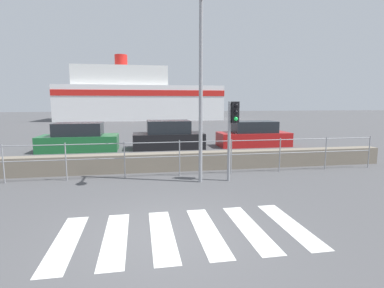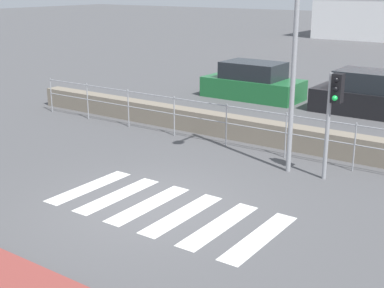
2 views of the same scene
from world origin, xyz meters
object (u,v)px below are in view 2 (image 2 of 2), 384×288
object	(u,v)px
streetlamp	(292,27)
parked_car_green	(253,83)
parked_car_black	(369,96)
traffic_light_far	(334,103)

from	to	relation	value
streetlamp	parked_car_green	bearing A→B (deg)	123.82
parked_car_green	parked_car_black	bearing A→B (deg)	0.00
parked_car_black	parked_car_green	bearing A→B (deg)	180.00
streetlamp	traffic_light_far	bearing A→B (deg)	11.84
parked_car_green	parked_car_black	distance (m)	4.79
traffic_light_far	parked_car_black	size ratio (longest dim) A/B	0.66
parked_car_green	parked_car_black	xyz separation A→B (m)	(4.79, 0.00, 0.03)
parked_car_black	streetlamp	bearing A→B (deg)	-87.64
traffic_light_far	parked_car_green	bearing A→B (deg)	129.80
streetlamp	parked_car_green	distance (m)	9.64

